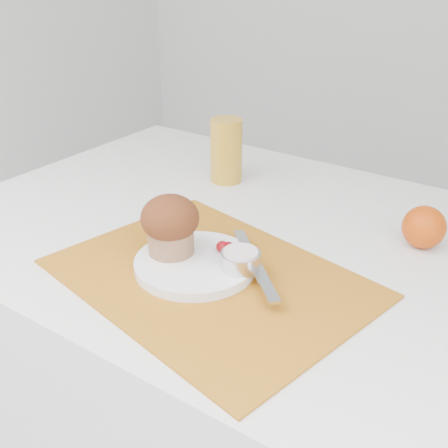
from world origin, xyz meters
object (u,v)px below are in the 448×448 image
Objects in this scene: juice_glass at (226,151)px; orange at (424,227)px; table at (257,393)px; plate at (195,264)px; muffin at (170,224)px.

orange is at bearing -6.58° from juice_glass.
table is 6.15× the size of plate.
table is 0.50m from orange.
juice_glass is at bearing 110.48° from muffin.
muffin reaches higher than plate.
juice_glass is 0.36m from muffin.
table is 0.42m from plate.
orange is at bearing 46.55° from plate.
muffin is (0.13, -0.34, 0.00)m from juice_glass.
plate is (-0.03, -0.16, 0.39)m from table.
orange is at bearing 42.14° from muffin.
muffin is (-0.07, -0.17, 0.45)m from table.
plate is 0.40m from orange.
orange is (0.25, 0.12, 0.41)m from table.
orange is 0.53× the size of juice_glass.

